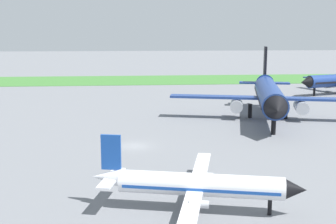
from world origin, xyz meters
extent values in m
plane|color=slate|center=(0.00, 0.00, 0.00)|extent=(600.00, 600.00, 0.00)
cube|color=#3D7533|center=(0.00, 84.23, 0.04)|extent=(360.00, 28.00, 0.08)
cylinder|color=white|center=(5.68, -23.18, 2.45)|extent=(14.77, 5.45, 2.04)
cone|color=black|center=(13.62, -25.11, 2.45)|extent=(2.46, 2.43, 2.00)
cone|color=white|center=(-2.65, -21.16, 2.71)|extent=(3.21, 2.46, 1.84)
cube|color=#19479E|center=(5.68, -23.18, 2.30)|extent=(13.98, 5.30, 0.29)
cube|color=white|center=(6.61, -17.63, 2.09)|extent=(4.04, 11.25, 0.20)
cube|color=white|center=(3.96, -28.54, 2.09)|extent=(4.04, 11.25, 0.20)
cylinder|color=#B7BABF|center=(6.69, -19.73, 2.09)|extent=(1.74, 1.02, 0.65)
cylinder|color=#B7BABF|center=(4.99, -26.71, 2.09)|extent=(1.74, 1.02, 0.65)
cube|color=#19479E|center=(-2.25, -21.26, 5.10)|extent=(1.84, 0.67, 3.27)
cube|color=white|center=(-1.92, -19.87, 2.65)|extent=(1.86, 3.07, 0.16)
cube|color=white|center=(-2.59, -22.65, 2.65)|extent=(1.86, 3.07, 0.16)
cylinder|color=black|center=(11.64, -24.63, 0.71)|extent=(0.37, 0.37, 1.43)
cylinder|color=black|center=(5.17, -20.98, 0.71)|extent=(0.37, 0.37, 1.43)
cylinder|color=black|center=(4.21, -24.91, 0.71)|extent=(0.37, 0.37, 1.43)
cylinder|color=navy|center=(24.50, 15.99, 4.69)|extent=(10.47, 27.20, 4.12)
cone|color=black|center=(20.91, 1.43, 4.69)|extent=(4.82, 4.61, 4.04)
cone|color=navy|center=(28.26, 31.28, 5.20)|extent=(4.86, 5.98, 3.71)
cube|color=black|center=(24.50, 15.99, 4.38)|extent=(10.19, 25.76, 0.58)
cube|color=navy|center=(33.41, 14.56, 3.96)|extent=(18.10, 6.86, 0.41)
cube|color=navy|center=(15.94, 18.87, 3.96)|extent=(18.10, 6.86, 0.41)
cylinder|color=#B7BABF|center=(30.27, 15.34, 2.49)|extent=(3.28, 4.91, 2.27)
cylinder|color=#B7BABF|center=(19.08, 18.09, 2.49)|extent=(3.28, 4.91, 2.27)
cube|color=black|center=(28.09, 30.55, 9.75)|extent=(1.29, 3.39, 6.00)
cube|color=navy|center=(30.63, 29.92, 5.10)|extent=(5.63, 3.44, 0.33)
cube|color=navy|center=(25.54, 31.18, 5.10)|extent=(5.63, 3.44, 0.33)
cylinder|color=black|center=(21.80, 5.07, 1.31)|extent=(0.74, 0.74, 2.62)
cylinder|color=black|center=(28.09, 17.03, 1.31)|extent=(0.74, 0.74, 2.62)
cylinder|color=black|center=(21.80, 18.58, 1.31)|extent=(0.74, 0.74, 2.62)
cone|color=black|center=(42.56, 43.51, 3.61)|extent=(3.74, 3.88, 3.11)
cube|color=navy|center=(51.79, 53.98, 3.05)|extent=(6.39, 13.76, 0.32)
cylinder|color=#B7BABF|center=(52.60, 51.62, 1.92)|extent=(3.84, 2.77, 1.75)
cylinder|color=black|center=(45.29, 44.44, 1.01)|extent=(0.57, 0.57, 2.02)
camera|label=1|loc=(-0.47, -60.06, 15.95)|focal=46.90mm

